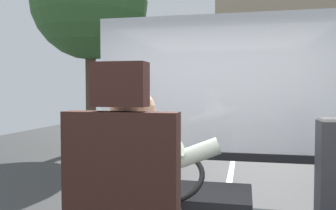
{
  "coord_description": "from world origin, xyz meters",
  "views": [
    {
      "loc": [
        0.29,
        -1.98,
        1.79
      ],
      "look_at": [
        -0.47,
        1.46,
        1.64
      ],
      "focal_mm": 37.69,
      "sensor_mm": 36.0,
      "label": 1
    }
  ],
  "objects_px": {
    "bus_driver": "(137,188)",
    "fare_box": "(335,185)",
    "parked_car_white": "(329,111)",
    "parked_car_blue": "(313,107)"
  },
  "relations": [
    {
      "from": "bus_driver",
      "to": "fare_box",
      "type": "bearing_deg",
      "value": 46.07
    },
    {
      "from": "bus_driver",
      "to": "parked_car_white",
      "type": "bearing_deg",
      "value": 75.24
    },
    {
      "from": "bus_driver",
      "to": "fare_box",
      "type": "distance_m",
      "value": 1.66
    },
    {
      "from": "bus_driver",
      "to": "fare_box",
      "type": "relative_size",
      "value": 0.78
    },
    {
      "from": "bus_driver",
      "to": "parked_car_white",
      "type": "height_order",
      "value": "bus_driver"
    },
    {
      "from": "bus_driver",
      "to": "parked_car_blue",
      "type": "distance_m",
      "value": 23.05
    },
    {
      "from": "bus_driver",
      "to": "parked_car_blue",
      "type": "xyz_separation_m",
      "value": [
        4.76,
        22.55,
        -0.7
      ]
    },
    {
      "from": "bus_driver",
      "to": "fare_box",
      "type": "height_order",
      "value": "bus_driver"
    },
    {
      "from": "fare_box",
      "to": "parked_car_white",
      "type": "distance_m",
      "value": 16.68
    },
    {
      "from": "parked_car_white",
      "to": "parked_car_blue",
      "type": "distance_m",
      "value": 5.06
    }
  ]
}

